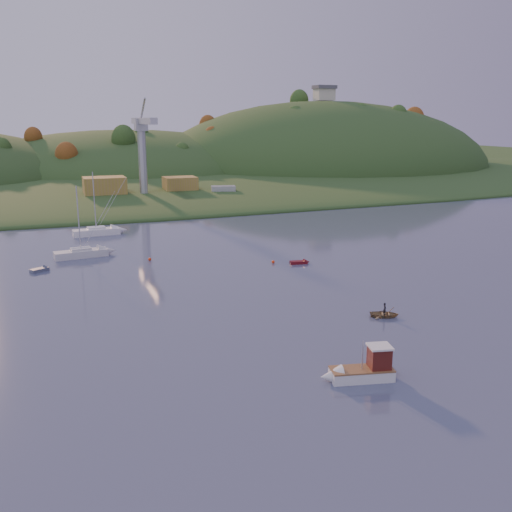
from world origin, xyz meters
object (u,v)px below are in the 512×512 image
object	(u,v)px
sailboat_near	(81,253)
canoe	(384,314)
fishing_boat	(357,370)
grey_dinghy	(43,269)
red_tender	(302,262)
sailboat_far	(96,231)

from	to	relation	value
sailboat_near	canoe	size ratio (longest dim) A/B	3.55
fishing_boat	grey_dinghy	size ratio (longest dim) A/B	2.06
fishing_boat	red_tender	distance (m)	41.67
canoe	grey_dinghy	world-z (taller)	grey_dinghy
sailboat_far	red_tender	size ratio (longest dim) A/B	3.74
fishing_boat	sailboat_near	distance (m)	59.63
fishing_boat	canoe	size ratio (longest dim) A/B	2.03
canoe	grey_dinghy	xyz separation A→B (m)	(-36.88, 36.34, -0.11)
sailboat_near	canoe	distance (m)	53.06
sailboat_near	grey_dinghy	size ratio (longest dim) A/B	3.59
red_tender	grey_dinghy	size ratio (longest dim) A/B	1.01
canoe	red_tender	distance (m)	26.29
sailboat_near	sailboat_far	size ratio (longest dim) A/B	0.95
canoe	fishing_boat	bearing A→B (deg)	164.94
sailboat_near	grey_dinghy	xyz separation A→B (m)	(-6.09, -6.86, -0.52)
red_tender	grey_dinghy	world-z (taller)	grey_dinghy
sailboat_near	sailboat_far	bearing A→B (deg)	70.31
canoe	grey_dinghy	bearing A→B (deg)	71.42
fishing_boat	grey_dinghy	distance (m)	55.68
fishing_boat	sailboat_near	xyz separation A→B (m)	(-19.28, 56.43, -0.16)
sailboat_far	canoe	size ratio (longest dim) A/B	3.72
sailboat_near	canoe	world-z (taller)	sailboat_near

